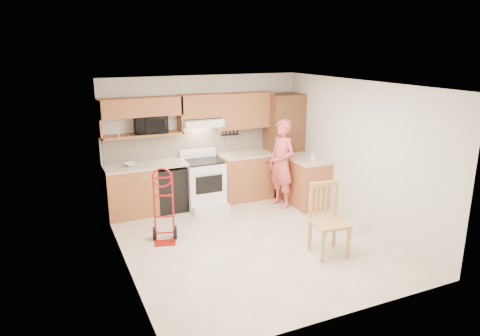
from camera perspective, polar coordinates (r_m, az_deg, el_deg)
floor at (r=7.18m, az=1.67°, el=-9.56°), size 4.00×4.50×0.02m
ceiling at (r=6.51m, az=1.84°, el=10.92°), size 4.00×4.50×0.02m
wall_back at (r=8.76m, az=-4.75°, el=3.78°), size 4.00×0.02×2.50m
wall_front at (r=4.91m, az=13.45°, el=-6.26°), size 4.00×0.02×2.50m
wall_left at (r=6.16m, az=-15.32°, el=-1.88°), size 0.02×4.50×2.50m
wall_right at (r=7.80m, az=15.15°, el=1.80°), size 0.02×4.50×2.50m
backsplash at (r=8.75m, az=-4.69°, el=3.43°), size 3.92×0.03×0.55m
lower_cab_left at (r=8.30m, az=-14.02°, el=-3.04°), size 0.90×0.60×0.90m
dishwasher at (r=8.46m, az=-9.02°, el=-2.58°), size 0.60×0.60×0.85m
lower_cab_right at (r=8.99m, az=1.02°, el=-1.12°), size 1.14×0.60×0.90m
countertop_left at (r=8.22m, az=-12.19°, el=0.31°), size 1.50×0.63×0.04m
countertop_right at (r=8.87m, az=1.03°, el=1.79°), size 1.14×0.63×0.04m
cab_return_right at (r=8.73m, az=8.45°, el=-1.81°), size 0.60×1.00×0.90m
countertop_return at (r=8.60m, az=8.57°, el=1.17°), size 0.63×1.00×0.04m
pantry_tall at (r=9.21m, az=5.66°, el=3.07°), size 0.70×0.60×2.10m
upper_cab_left at (r=8.15m, az=-12.82°, el=7.75°), size 1.50×0.33×0.34m
upper_shelf_mw at (r=8.23m, az=-12.61°, el=4.24°), size 1.50×0.33×0.04m
upper_cab_center at (r=8.45m, az=-5.22°, el=8.07°), size 0.76×0.33×0.44m
upper_cab_right at (r=8.82m, az=0.68°, el=7.54°), size 1.14×0.33×0.70m
range_hood at (r=8.43m, az=-5.03°, el=5.93°), size 0.76×0.46×0.14m
knife_strip at (r=8.91m, az=-1.29°, el=3.97°), size 0.40×0.05×0.29m
microwave at (r=8.23m, az=-11.60°, el=5.58°), size 0.60×0.42×0.32m
range at (r=8.46m, az=-4.65°, el=-1.60°), size 0.74×0.97×1.09m
person at (r=8.44m, az=5.45°, el=0.56°), size 0.52×0.69×1.71m
hand_truck at (r=7.05m, az=-9.91°, el=-5.29°), size 0.53×0.51×1.11m
dining_chair at (r=6.66m, az=11.62°, el=-6.75°), size 0.54×0.58×1.09m
soap_bottle at (r=8.36m, az=9.58°, el=1.56°), size 0.12×0.12×0.20m
bowl at (r=8.16m, az=-13.94°, el=0.45°), size 0.28×0.28×0.06m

